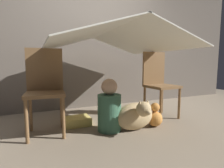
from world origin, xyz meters
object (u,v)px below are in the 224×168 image
object	(u,v)px
chair_right	(158,81)
dog	(136,115)
chair_left	(45,87)
person_front	(109,108)

from	to	relation	value
chair_right	dog	bearing A→B (deg)	-151.62
dog	chair_left	bearing A→B (deg)	158.79
chair_right	dog	size ratio (longest dim) A/B	2.01
chair_left	dog	xyz separation A→B (m)	(0.97, -0.38, -0.35)
dog	person_front	bearing A→B (deg)	156.18
chair_left	person_front	size ratio (longest dim) A/B	1.57
chair_right	dog	distance (m)	0.80
chair_left	chair_right	size ratio (longest dim) A/B	1.00
chair_right	dog	world-z (taller)	chair_right
chair_right	person_front	world-z (taller)	chair_right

